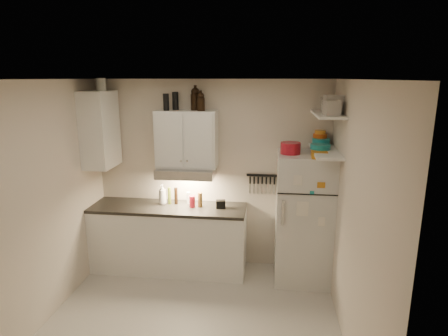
# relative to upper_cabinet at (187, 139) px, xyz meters

# --- Properties ---
(floor) EXTENTS (3.20, 3.00, 0.02)m
(floor) POSITION_rel_upper_cabinet_xyz_m (0.30, -1.33, -1.84)
(floor) COLOR #BDB7AE
(floor) RESTS_ON ground
(ceiling) EXTENTS (3.20, 3.00, 0.02)m
(ceiling) POSITION_rel_upper_cabinet_xyz_m (0.30, -1.33, 0.78)
(ceiling) COLOR white
(ceiling) RESTS_ON ground
(back_wall) EXTENTS (3.20, 0.02, 2.60)m
(back_wall) POSITION_rel_upper_cabinet_xyz_m (0.30, 0.18, -0.53)
(back_wall) COLOR beige
(back_wall) RESTS_ON ground
(left_wall) EXTENTS (0.02, 3.00, 2.60)m
(left_wall) POSITION_rel_upper_cabinet_xyz_m (-1.31, -1.33, -0.53)
(left_wall) COLOR beige
(left_wall) RESTS_ON ground
(right_wall) EXTENTS (0.02, 3.00, 2.60)m
(right_wall) POSITION_rel_upper_cabinet_xyz_m (1.91, -1.33, -0.53)
(right_wall) COLOR beige
(right_wall) RESTS_ON ground
(base_cabinet) EXTENTS (2.10, 0.60, 0.88)m
(base_cabinet) POSITION_rel_upper_cabinet_xyz_m (-0.25, -0.14, -1.39)
(base_cabinet) COLOR white
(base_cabinet) RESTS_ON floor
(countertop) EXTENTS (2.10, 0.62, 0.04)m
(countertop) POSITION_rel_upper_cabinet_xyz_m (-0.25, -0.14, -0.93)
(countertop) COLOR black
(countertop) RESTS_ON base_cabinet
(upper_cabinet) EXTENTS (0.80, 0.33, 0.75)m
(upper_cabinet) POSITION_rel_upper_cabinet_xyz_m (0.00, 0.00, 0.00)
(upper_cabinet) COLOR white
(upper_cabinet) RESTS_ON back_wall
(side_cabinet) EXTENTS (0.33, 0.55, 1.00)m
(side_cabinet) POSITION_rel_upper_cabinet_xyz_m (-1.14, -0.14, 0.12)
(side_cabinet) COLOR white
(side_cabinet) RESTS_ON left_wall
(range_hood) EXTENTS (0.76, 0.46, 0.12)m
(range_hood) POSITION_rel_upper_cabinet_xyz_m (0.00, -0.06, -0.44)
(range_hood) COLOR silver
(range_hood) RESTS_ON back_wall
(fridge) EXTENTS (0.70, 0.68, 1.70)m
(fridge) POSITION_rel_upper_cabinet_xyz_m (1.55, -0.18, -0.98)
(fridge) COLOR silver
(fridge) RESTS_ON floor
(shelf_hi) EXTENTS (0.30, 0.95, 0.03)m
(shelf_hi) POSITION_rel_upper_cabinet_xyz_m (1.75, -0.31, 0.38)
(shelf_hi) COLOR white
(shelf_hi) RESTS_ON right_wall
(shelf_lo) EXTENTS (0.30, 0.95, 0.03)m
(shelf_lo) POSITION_rel_upper_cabinet_xyz_m (1.75, -0.31, -0.07)
(shelf_lo) COLOR white
(shelf_lo) RESTS_ON right_wall
(knife_strip) EXTENTS (0.42, 0.02, 0.03)m
(knife_strip) POSITION_rel_upper_cabinet_xyz_m (1.00, 0.15, -0.51)
(knife_strip) COLOR black
(knife_strip) RESTS_ON back_wall
(dutch_oven) EXTENTS (0.26, 0.26, 0.14)m
(dutch_oven) POSITION_rel_upper_cabinet_xyz_m (1.35, -0.21, -0.05)
(dutch_oven) COLOR maroon
(dutch_oven) RESTS_ON fridge
(book_stack) EXTENTS (0.19, 0.24, 0.08)m
(book_stack) POSITION_rel_upper_cabinet_xyz_m (1.67, -0.40, -0.09)
(book_stack) COLOR #BB7017
(book_stack) RESTS_ON fridge
(spice_jar) EXTENTS (0.07, 0.07, 0.09)m
(spice_jar) POSITION_rel_upper_cabinet_xyz_m (1.67, -0.28, -0.08)
(spice_jar) COLOR silver
(spice_jar) RESTS_ON fridge
(stock_pot) EXTENTS (0.30, 0.30, 0.17)m
(stock_pot) POSITION_rel_upper_cabinet_xyz_m (1.81, -0.06, 0.48)
(stock_pot) COLOR silver
(stock_pot) RESTS_ON shelf_hi
(tin_a) EXTENTS (0.22, 0.21, 0.21)m
(tin_a) POSITION_rel_upper_cabinet_xyz_m (1.80, -0.39, 0.49)
(tin_a) COLOR #AAAAAD
(tin_a) RESTS_ON shelf_hi
(tin_b) EXTENTS (0.19, 0.19, 0.16)m
(tin_b) POSITION_rel_upper_cabinet_xyz_m (1.75, -0.58, 0.47)
(tin_b) COLOR #AAAAAD
(tin_b) RESTS_ON shelf_hi
(bowl_teal) EXTENTS (0.22, 0.22, 0.09)m
(bowl_teal) POSITION_rel_upper_cabinet_xyz_m (1.74, 0.02, -0.01)
(bowl_teal) COLOR teal
(bowl_teal) RESTS_ON shelf_lo
(bowl_orange) EXTENTS (0.18, 0.18, 0.05)m
(bowl_orange) POSITION_rel_upper_cabinet_xyz_m (1.73, 0.07, 0.07)
(bowl_orange) COLOR #BB4811
(bowl_orange) RESTS_ON bowl_teal
(bowl_yellow) EXTENTS (0.14, 0.14, 0.04)m
(bowl_yellow) POSITION_rel_upper_cabinet_xyz_m (1.73, 0.07, 0.11)
(bowl_yellow) COLOR orange
(bowl_yellow) RESTS_ON bowl_orange
(plates) EXTENTS (0.32, 0.32, 0.06)m
(plates) POSITION_rel_upper_cabinet_xyz_m (1.70, -0.26, -0.02)
(plates) COLOR teal
(plates) RESTS_ON shelf_lo
(growler_a) EXTENTS (0.16, 0.16, 0.30)m
(growler_a) POSITION_rel_upper_cabinet_xyz_m (0.11, 0.07, 0.52)
(growler_a) COLOR black
(growler_a) RESTS_ON upper_cabinet
(growler_b) EXTENTS (0.11, 0.11, 0.24)m
(growler_b) POSITION_rel_upper_cabinet_xyz_m (0.21, -0.05, 0.49)
(growler_b) COLOR black
(growler_b) RESTS_ON upper_cabinet
(thermos_a) EXTENTS (0.10, 0.10, 0.24)m
(thermos_a) POSITION_rel_upper_cabinet_xyz_m (-0.15, 0.05, 0.49)
(thermos_a) COLOR black
(thermos_a) RESTS_ON upper_cabinet
(thermos_b) EXTENTS (0.08, 0.08, 0.22)m
(thermos_b) POSITION_rel_upper_cabinet_xyz_m (-0.25, -0.06, 0.48)
(thermos_b) COLOR black
(thermos_b) RESTS_ON upper_cabinet
(side_jar) EXTENTS (0.14, 0.14, 0.16)m
(side_jar) POSITION_rel_upper_cabinet_xyz_m (-1.07, -0.14, 0.71)
(side_jar) COLOR silver
(side_jar) RESTS_ON side_cabinet
(soap_bottle) EXTENTS (0.14, 0.14, 0.32)m
(soap_bottle) POSITION_rel_upper_cabinet_xyz_m (-0.35, -0.05, -0.75)
(soap_bottle) COLOR white
(soap_bottle) RESTS_ON countertop
(pepper_mill) EXTENTS (0.07, 0.07, 0.20)m
(pepper_mill) POSITION_rel_upper_cabinet_xyz_m (0.18, -0.10, -0.81)
(pepper_mill) COLOR brown
(pepper_mill) RESTS_ON countertop
(oil_bottle) EXTENTS (0.05, 0.05, 0.24)m
(oil_bottle) POSITION_rel_upper_cabinet_xyz_m (-0.26, -0.03, -0.79)
(oil_bottle) COLOR #5A6A1A
(oil_bottle) RESTS_ON countertop
(vinegar_bottle) EXTENTS (0.06, 0.06, 0.23)m
(vinegar_bottle) POSITION_rel_upper_cabinet_xyz_m (-0.16, -0.03, -0.79)
(vinegar_bottle) COLOR black
(vinegar_bottle) RESTS_ON countertop
(clear_bottle) EXTENTS (0.06, 0.06, 0.16)m
(clear_bottle) POSITION_rel_upper_cabinet_xyz_m (-0.00, 0.02, -0.82)
(clear_bottle) COLOR silver
(clear_bottle) RESTS_ON countertop
(red_jar) EXTENTS (0.09, 0.09, 0.16)m
(red_jar) POSITION_rel_upper_cabinet_xyz_m (0.08, -0.13, -0.83)
(red_jar) COLOR maroon
(red_jar) RESTS_ON countertop
(caddy) EXTENTS (0.14, 0.11, 0.11)m
(caddy) POSITION_rel_upper_cabinet_xyz_m (0.47, -0.11, -0.85)
(caddy) COLOR black
(caddy) RESTS_ON countertop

